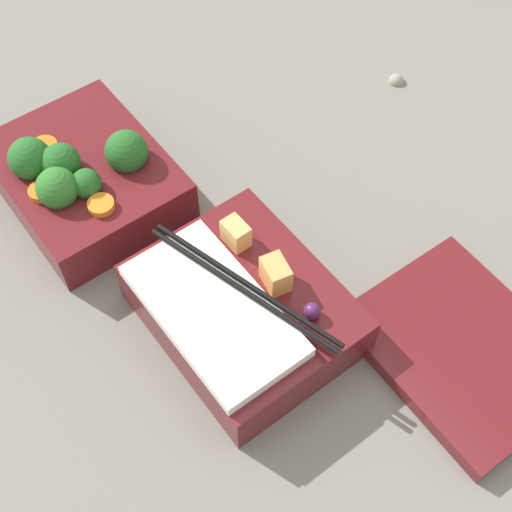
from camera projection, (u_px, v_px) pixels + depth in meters
ground_plane at (169, 258)px, 0.71m from camera, size 3.00×3.00×0.00m
bento_tray_vegetable at (83, 177)px, 0.72m from camera, size 0.19×0.15×0.08m
bento_tray_rice at (241, 308)px, 0.64m from camera, size 0.20×0.15×0.08m
bento_lid at (463, 348)px, 0.64m from camera, size 0.19×0.15×0.02m
pebble_1 at (397, 79)px, 0.85m from camera, size 0.02×0.02×0.02m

